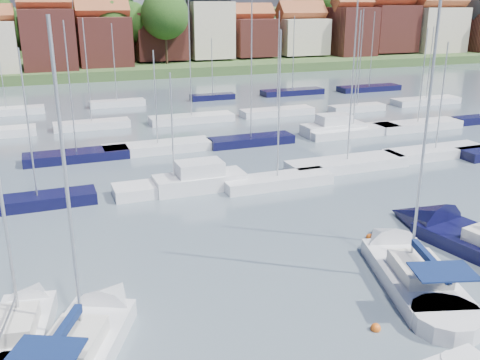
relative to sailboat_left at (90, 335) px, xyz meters
name	(u,v)px	position (x,y,z in m)	size (l,w,h in m)	color
ground	(194,129)	(15.33, 37.16, -0.36)	(260.00, 260.00, 0.00)	#414E58
sailboat_left	(90,335)	(0.00, 0.00, 0.00)	(7.20, 10.88, 14.60)	silver
sailboat_centre	(403,264)	(16.49, 0.64, -0.01)	(6.54, 12.55, 16.46)	silver
sailboat_navy	(462,238)	(21.99, 2.24, -0.01)	(6.19, 14.15, 18.88)	black
sailboat_far	(23,326)	(-2.67, 1.78, -0.02)	(3.88, 9.15, 11.89)	silver
buoy_c	(375,330)	(11.91, -3.58, -0.36)	(0.46, 0.46, 0.46)	#D85914
buoy_e	(370,239)	(17.14, 4.72, -0.36)	(0.46, 0.46, 0.46)	#D85914
marina_field	(224,133)	(17.24, 32.31, 0.07)	(79.62, 41.41, 15.93)	silver
far_shore_town	(105,38)	(17.56, 129.83, 4.25)	(212.46, 90.00, 22.27)	#3B562B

